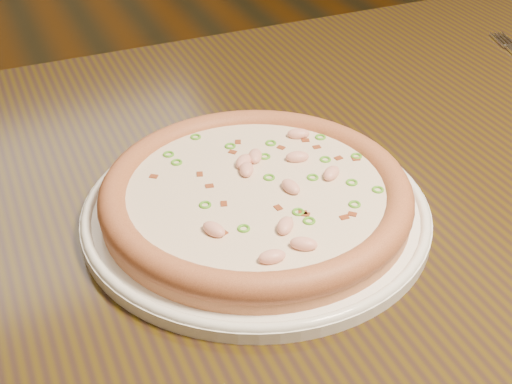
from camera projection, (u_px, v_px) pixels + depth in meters
name	position (u px, v px, depth m)	size (l,w,h in m)	color
ground	(223.00, 244.00, 1.86)	(9.00, 9.00, 0.00)	black
hero_table	(333.00, 237.00, 0.84)	(1.20, 0.80, 0.75)	black
plate	(256.00, 210.00, 0.70)	(0.34, 0.34, 0.02)	white
pizza	(256.00, 194.00, 0.69)	(0.30, 0.30, 0.03)	#D08151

